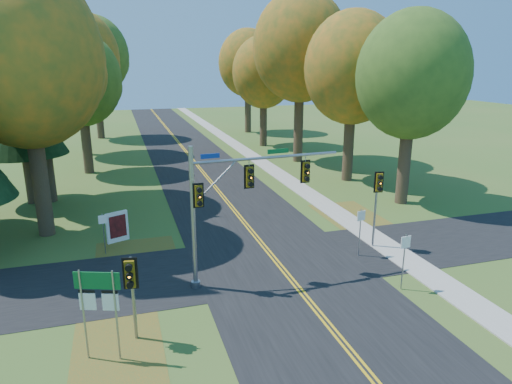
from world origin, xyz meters
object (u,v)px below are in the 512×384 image
object	(u,v)px
east_signal_pole	(378,191)
info_kiosk	(117,227)
traffic_mast	(232,195)
route_sign_cluster	(98,297)

from	to	relation	value
east_signal_pole	info_kiosk	xyz separation A→B (m)	(-12.81, 4.84, -2.29)
traffic_mast	route_sign_cluster	world-z (taller)	traffic_mast
route_sign_cluster	info_kiosk	world-z (taller)	route_sign_cluster
traffic_mast	east_signal_pole	bearing A→B (deg)	6.82
traffic_mast	route_sign_cluster	xyz separation A→B (m)	(-5.40, -4.12, -1.74)
info_kiosk	east_signal_pole	bearing A→B (deg)	-45.06
traffic_mast	route_sign_cluster	bearing A→B (deg)	-146.41
traffic_mast	east_signal_pole	xyz separation A→B (m)	(7.98, 1.48, -0.85)
traffic_mast	east_signal_pole	distance (m)	8.16
traffic_mast	east_signal_pole	world-z (taller)	traffic_mast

